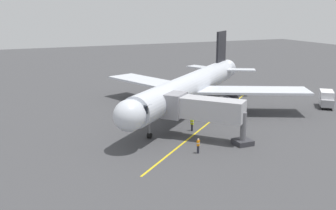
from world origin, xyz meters
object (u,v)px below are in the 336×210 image
(airplane, at_px, (191,87))
(box_truck_portside, at_px, (326,99))
(jet_bridge, at_px, (198,109))
(ground_crew_wing_walker, at_px, (192,124))
(ground_crew_marshaller, at_px, (198,146))

(airplane, xyz_separation_m, box_truck_portside, (-21.55, 5.85, -2.62))
(jet_bridge, xyz_separation_m, ground_crew_wing_walker, (-0.72, -2.95, -2.88))
(ground_crew_marshaller, relative_size, ground_crew_wing_walker, 1.00)
(airplane, bearing_deg, ground_crew_wing_walker, 64.73)
(ground_crew_marshaller, xyz_separation_m, ground_crew_wing_walker, (-3.06, -7.56, 0.00))
(ground_crew_marshaller, relative_size, box_truck_portside, 0.36)
(ground_crew_marshaller, distance_m, box_truck_portside, 30.47)
(jet_bridge, relative_size, ground_crew_marshaller, 5.73)
(airplane, bearing_deg, jet_bridge, 67.52)
(jet_bridge, xyz_separation_m, ground_crew_marshaller, (2.34, 4.61, -2.88))
(ground_crew_marshaller, height_order, ground_crew_wing_walker, same)
(airplane, xyz_separation_m, ground_crew_wing_walker, (4.06, 8.59, -3.12))
(ground_crew_marshaller, bearing_deg, jet_bridge, -116.94)
(jet_bridge, relative_size, box_truck_portside, 2.04)
(jet_bridge, height_order, ground_crew_marshaller, jet_bridge)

